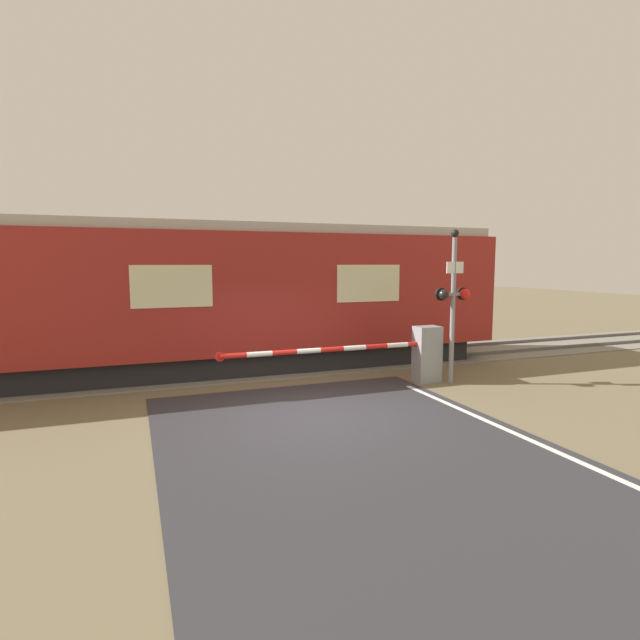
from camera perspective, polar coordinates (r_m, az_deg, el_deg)
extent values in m
plane|color=#6B6047|center=(9.85, -0.93, -10.38)|extent=(80.00, 80.00, 0.00)
cube|color=slate|center=(13.89, -7.05, -5.37)|extent=(36.00, 3.20, 0.03)
cube|color=#595451|center=(13.19, -6.31, -5.70)|extent=(36.00, 0.08, 0.10)
cube|color=#595451|center=(14.56, -7.73, -4.56)|extent=(36.00, 0.08, 0.10)
cube|color=black|center=(13.49, -16.72, -4.72)|extent=(16.63, 2.39, 0.60)
cube|color=maroon|center=(13.27, -16.98, 2.98)|extent=(18.08, 2.81, 3.02)
cube|color=#ADA89E|center=(13.27, -17.21, 10.03)|extent=(17.71, 2.59, 0.24)
cube|color=beige|center=(13.17, 5.60, 4.20)|extent=(1.81, 0.02, 0.97)
cube|color=beige|center=(11.84, -16.55, 3.71)|extent=(1.81, 0.02, 0.97)
cube|color=gray|center=(12.35, 12.13, -3.83)|extent=(0.60, 0.44, 1.35)
cylinder|color=gray|center=(12.31, 12.16, -2.60)|extent=(0.16, 0.16, 0.18)
cylinder|color=red|center=(12.16, 11.07, -2.68)|extent=(0.55, 0.11, 0.11)
cylinder|color=white|center=(11.88, 8.80, -2.85)|extent=(0.55, 0.11, 0.11)
cylinder|color=red|center=(11.62, 6.42, -3.02)|extent=(0.55, 0.11, 0.11)
cylinder|color=white|center=(11.38, 3.94, -3.20)|extent=(0.55, 0.11, 0.11)
cylinder|color=red|center=(11.17, 1.36, -3.38)|extent=(0.55, 0.11, 0.11)
cylinder|color=white|center=(10.97, -1.32, -3.55)|extent=(0.55, 0.11, 0.11)
cylinder|color=red|center=(10.80, -4.09, -3.72)|extent=(0.55, 0.11, 0.11)
cylinder|color=white|center=(10.66, -6.95, -3.89)|extent=(0.55, 0.11, 0.11)
cylinder|color=red|center=(10.55, -9.87, -4.06)|extent=(0.55, 0.11, 0.11)
cylinder|color=red|center=(10.50, -11.35, -4.14)|extent=(0.20, 0.02, 0.20)
cylinder|color=gray|center=(12.14, 14.92, 0.92)|extent=(0.11, 0.11, 3.45)
cube|color=gray|center=(12.11, 14.98, 2.88)|extent=(0.71, 0.07, 0.07)
sphere|color=black|center=(11.90, 13.96, 2.84)|extent=(0.24, 0.24, 0.24)
sphere|color=red|center=(12.24, 16.24, 2.88)|extent=(0.24, 0.24, 0.24)
cylinder|color=black|center=(11.99, 13.66, 2.88)|extent=(0.30, 0.06, 0.30)
cylinder|color=black|center=(12.33, 15.93, 2.91)|extent=(0.30, 0.06, 0.30)
cube|color=white|center=(12.06, 15.18, 5.81)|extent=(0.45, 0.02, 0.27)
sphere|color=black|center=(12.11, 15.18, 9.56)|extent=(0.18, 0.18, 0.18)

